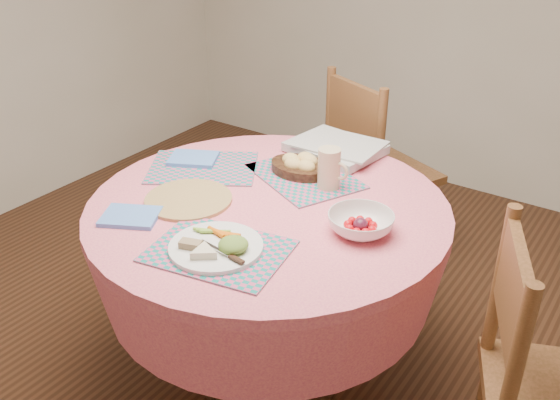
{
  "coord_description": "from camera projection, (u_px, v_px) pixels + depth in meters",
  "views": [
    {
      "loc": [
        1.09,
        -1.51,
        1.76
      ],
      "look_at": [
        0.05,
        0.0,
        0.78
      ],
      "focal_mm": 40.0,
      "sensor_mm": 36.0,
      "label": 1
    }
  ],
  "objects": [
    {
      "name": "latte_mug",
      "position": [
        330.0,
        168.0,
        2.19
      ],
      "size": [
        0.12,
        0.08,
        0.14
      ],
      "color": "beige",
      "rests_on": "placemat_back"
    },
    {
      "name": "placemat_back",
      "position": [
        305.0,
        176.0,
        2.3
      ],
      "size": [
        0.49,
        0.44,
        0.01
      ],
      "primitive_type": "cube",
      "rotation": [
        0.0,
        0.0,
        -0.44
      ],
      "color": "#167E78",
      "rests_on": "dining_table"
    },
    {
      "name": "bread_bowl",
      "position": [
        300.0,
        165.0,
        2.31
      ],
      "size": [
        0.23,
        0.23,
        0.08
      ],
      "color": "black",
      "rests_on": "placemat_back"
    },
    {
      "name": "napkin_far",
      "position": [
        193.0,
        159.0,
        2.42
      ],
      "size": [
        0.22,
        0.21,
        0.01
      ],
      "primitive_type": "cube",
      "rotation": [
        0.0,
        0.0,
        0.47
      ],
      "color": "#5585DB",
      "rests_on": "placemat_left"
    },
    {
      "name": "dining_table",
      "position": [
        268.0,
        252.0,
        2.21
      ],
      "size": [
        1.24,
        1.24,
        0.75
      ],
      "color": "#FD7681",
      "rests_on": "ground"
    },
    {
      "name": "napkin_near",
      "position": [
        130.0,
        216.0,
        2.03
      ],
      "size": [
        0.22,
        0.21,
        0.01
      ],
      "primitive_type": "cube",
      "rotation": [
        0.0,
        0.0,
        0.48
      ],
      "color": "#5585DB",
      "rests_on": "dining_table"
    },
    {
      "name": "placemat_front",
      "position": [
        219.0,
        251.0,
        1.85
      ],
      "size": [
        0.45,
        0.37,
        0.01
      ],
      "primitive_type": "cube",
      "rotation": [
        0.0,
        0.0,
        0.18
      ],
      "color": "#167E78",
      "rests_on": "dining_table"
    },
    {
      "name": "newspaper_stack",
      "position": [
        336.0,
        147.0,
        2.48
      ],
      "size": [
        0.37,
        0.31,
        0.04
      ],
      "rotation": [
        0.0,
        0.0,
        -0.13
      ],
      "color": "silver",
      "rests_on": "dining_table"
    },
    {
      "name": "chair_right",
      "position": [
        546.0,
        390.0,
        1.7
      ],
      "size": [
        0.56,
        0.57,
        0.96
      ],
      "rotation": [
        0.0,
        0.0,
        1.97
      ],
      "color": "brown",
      "rests_on": "ground"
    },
    {
      "name": "placemat_left",
      "position": [
        203.0,
        168.0,
        2.37
      ],
      "size": [
        0.5,
        0.47,
        0.01
      ],
      "primitive_type": "cube",
      "rotation": [
        0.0,
        0.0,
        0.56
      ],
      "color": "#167E78",
      "rests_on": "dining_table"
    },
    {
      "name": "ground",
      "position": [
        270.0,
        370.0,
        2.47
      ],
      "size": [
        4.0,
        4.0,
        0.0
      ],
      "primitive_type": "plane",
      "color": "#331C0F",
      "rests_on": "ground"
    },
    {
      "name": "chair_back",
      "position": [
        374.0,
        167.0,
        2.97
      ],
      "size": [
        0.58,
        0.57,
        0.96
      ],
      "rotation": [
        0.0,
        0.0,
        2.73
      ],
      "color": "brown",
      "rests_on": "ground"
    },
    {
      "name": "fruit_bowl",
      "position": [
        361.0,
        224.0,
        1.94
      ],
      "size": [
        0.25,
        0.25,
        0.06
      ],
      "rotation": [
        0.0,
        0.0,
        0.21
      ],
      "color": "white",
      "rests_on": "dining_table"
    },
    {
      "name": "dinner_plate",
      "position": [
        216.0,
        246.0,
        1.84
      ],
      "size": [
        0.28,
        0.28,
        0.05
      ],
      "rotation": [
        0.0,
        0.0,
        0.31
      ],
      "color": "white",
      "rests_on": "placemat_front"
    },
    {
      "name": "wicker_trivet",
      "position": [
        188.0,
        199.0,
        2.14
      ],
      "size": [
        0.3,
        0.3,
        0.01
      ],
      "primitive_type": "cylinder",
      "color": "#92653F",
      "rests_on": "dining_table"
    }
  ]
}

